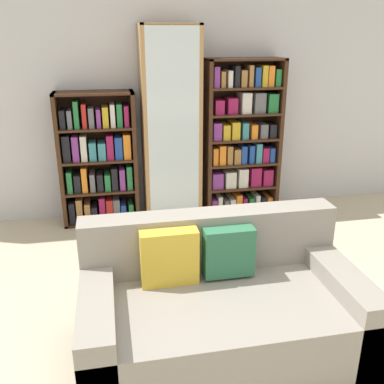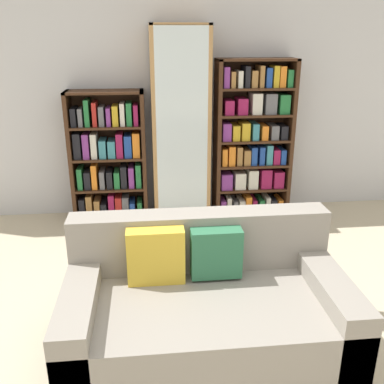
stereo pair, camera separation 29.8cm
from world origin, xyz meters
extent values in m
cube|color=silver|center=(0.00, 2.81, 1.35)|extent=(6.23, 0.06, 2.70)
cube|color=gray|center=(0.09, 0.35, 0.21)|extent=(1.70, 0.93, 0.42)
cube|color=gray|center=(0.09, 0.71, 0.62)|extent=(1.70, 0.20, 0.40)
cube|color=gray|center=(-0.66, 0.35, 0.27)|extent=(0.20, 0.93, 0.54)
cube|color=gray|center=(0.84, 0.35, 0.27)|extent=(0.20, 0.93, 0.54)
cube|color=gold|center=(-0.21, 0.55, 0.60)|extent=(0.36, 0.12, 0.36)
cube|color=#2D6B47|center=(0.17, 0.55, 0.60)|extent=(0.32, 0.12, 0.32)
cube|color=#3D2314|center=(-1.03, 2.60, 0.69)|extent=(0.04, 0.32, 1.38)
cube|color=#3D2314|center=(-0.28, 2.60, 0.69)|extent=(0.04, 0.32, 1.38)
cube|color=#3D2314|center=(-0.65, 2.60, 1.37)|extent=(0.79, 0.32, 0.02)
cube|color=#3D2314|center=(-0.65, 2.60, 0.01)|extent=(0.79, 0.32, 0.02)
cube|color=#3D2314|center=(-0.65, 2.76, 0.69)|extent=(0.79, 0.01, 1.38)
cube|color=#3D2314|center=(-0.65, 2.60, 0.36)|extent=(0.71, 0.32, 0.02)
cube|color=#3D2314|center=(-0.65, 2.60, 0.69)|extent=(0.71, 0.32, 0.02)
cube|color=#3D2314|center=(-0.65, 2.60, 1.02)|extent=(0.71, 0.32, 0.02)
cube|color=black|center=(-0.96, 2.59, 0.14)|extent=(0.06, 0.24, 0.23)
cube|color=olive|center=(-0.88, 2.59, 0.16)|extent=(0.06, 0.24, 0.27)
cube|color=olive|center=(-0.80, 2.59, 0.13)|extent=(0.06, 0.24, 0.21)
cube|color=black|center=(-0.73, 2.59, 0.11)|extent=(0.06, 0.24, 0.17)
cube|color=#8E1947|center=(-0.65, 2.59, 0.16)|extent=(0.06, 0.24, 0.27)
cube|color=#AD231E|center=(-0.57, 2.59, 0.14)|extent=(0.07, 0.24, 0.24)
cube|color=#5B5B60|center=(-0.50, 2.59, 0.14)|extent=(0.07, 0.24, 0.24)
cube|color=#1E4293|center=(-0.43, 2.59, 0.11)|extent=(0.05, 0.24, 0.17)
cube|color=#237038|center=(-0.35, 2.59, 0.11)|extent=(0.05, 0.24, 0.18)
cube|color=#237038|center=(-0.96, 2.59, 0.48)|extent=(0.05, 0.24, 0.23)
cube|color=black|center=(-0.88, 2.59, 0.46)|extent=(0.06, 0.24, 0.19)
cube|color=orange|center=(-0.81, 2.59, 0.50)|extent=(0.05, 0.24, 0.26)
cube|color=#5B5B60|center=(-0.73, 2.59, 0.46)|extent=(0.05, 0.24, 0.19)
cube|color=black|center=(-0.65, 2.59, 0.46)|extent=(0.06, 0.24, 0.18)
cube|color=#237038|center=(-0.57, 2.59, 0.46)|extent=(0.06, 0.24, 0.18)
cube|color=black|center=(-0.50, 2.59, 0.49)|extent=(0.06, 0.24, 0.24)
cube|color=#7A3384|center=(-0.42, 2.59, 0.48)|extent=(0.06, 0.24, 0.22)
cube|color=#237038|center=(-0.34, 2.59, 0.49)|extent=(0.05, 0.24, 0.25)
cube|color=black|center=(-0.95, 2.59, 0.83)|extent=(0.07, 0.24, 0.26)
cube|color=#7A3384|center=(-0.87, 2.59, 0.83)|extent=(0.06, 0.24, 0.26)
cube|color=beige|center=(-0.78, 2.59, 0.83)|extent=(0.06, 0.24, 0.26)
cube|color=teal|center=(-0.70, 2.59, 0.80)|extent=(0.07, 0.24, 0.19)
cube|color=teal|center=(-0.61, 2.59, 0.79)|extent=(0.08, 0.24, 0.18)
cube|color=#8E1947|center=(-0.52, 2.59, 0.83)|extent=(0.07, 0.24, 0.25)
cube|color=#1E4293|center=(-0.44, 2.59, 0.82)|extent=(0.07, 0.24, 0.23)
cube|color=orange|center=(-0.35, 2.59, 0.83)|extent=(0.07, 0.24, 0.26)
cube|color=black|center=(-0.96, 2.59, 1.13)|extent=(0.05, 0.24, 0.19)
cube|color=#5B5B60|center=(-0.89, 2.59, 1.13)|extent=(0.04, 0.24, 0.18)
cube|color=#237038|center=(-0.83, 2.59, 1.17)|extent=(0.05, 0.24, 0.27)
cube|color=#AD231E|center=(-0.75, 2.59, 1.15)|extent=(0.04, 0.24, 0.24)
cube|color=#5B5B60|center=(-0.69, 2.59, 1.13)|extent=(0.05, 0.24, 0.20)
cube|color=#7A3384|center=(-0.62, 2.59, 1.13)|extent=(0.04, 0.24, 0.18)
cube|color=gold|center=(-0.55, 2.59, 1.14)|extent=(0.06, 0.24, 0.20)
cube|color=beige|center=(-0.48, 2.59, 1.15)|extent=(0.05, 0.24, 0.23)
cube|color=#237038|center=(-0.41, 2.59, 1.15)|extent=(0.05, 0.24, 0.23)
cube|color=#8E1947|center=(-0.34, 2.59, 1.14)|extent=(0.04, 0.24, 0.21)
cube|color=#AD7F4C|center=(-0.16, 2.58, 1.01)|extent=(0.04, 0.36, 2.01)
cube|color=#AD7F4C|center=(0.40, 2.58, 1.01)|extent=(0.04, 0.36, 2.01)
cube|color=#AD7F4C|center=(0.12, 2.58, 2.00)|extent=(0.60, 0.36, 0.02)
cube|color=#AD7F4C|center=(0.12, 2.58, 0.01)|extent=(0.60, 0.36, 0.02)
cube|color=#AD7F4C|center=(0.12, 2.76, 1.01)|extent=(0.60, 0.01, 2.01)
cube|color=silver|center=(0.12, 2.41, 1.01)|extent=(0.52, 0.01, 1.99)
cube|color=#AD7F4C|center=(0.12, 2.58, 0.42)|extent=(0.52, 0.32, 0.02)
cube|color=#AD7F4C|center=(0.12, 2.58, 0.81)|extent=(0.52, 0.32, 0.02)
cube|color=#AD7F4C|center=(0.12, 2.58, 1.20)|extent=(0.52, 0.32, 0.02)
cube|color=#AD7F4C|center=(0.12, 2.58, 1.60)|extent=(0.52, 0.32, 0.02)
cylinder|color=silver|center=(-0.04, 2.60, 0.07)|extent=(0.01, 0.01, 0.09)
cone|color=silver|center=(-0.04, 2.60, 0.17)|extent=(0.09, 0.09, 0.11)
cylinder|color=silver|center=(0.12, 2.60, 0.07)|extent=(0.01, 0.01, 0.09)
cone|color=silver|center=(0.12, 2.60, 0.17)|extent=(0.09, 0.09, 0.11)
cylinder|color=silver|center=(0.28, 2.58, 0.07)|extent=(0.01, 0.01, 0.09)
cone|color=silver|center=(0.28, 2.58, 0.17)|extent=(0.09, 0.09, 0.11)
cylinder|color=silver|center=(-0.06, 2.58, 0.46)|extent=(0.01, 0.01, 0.07)
cone|color=silver|center=(-0.06, 2.58, 0.53)|extent=(0.08, 0.08, 0.08)
cylinder|color=silver|center=(0.06, 2.59, 0.46)|extent=(0.01, 0.01, 0.07)
cone|color=silver|center=(0.06, 2.59, 0.53)|extent=(0.08, 0.08, 0.08)
cylinder|color=silver|center=(0.18, 2.58, 0.46)|extent=(0.01, 0.01, 0.07)
cone|color=silver|center=(0.18, 2.58, 0.53)|extent=(0.08, 0.08, 0.08)
cylinder|color=silver|center=(0.30, 2.58, 0.46)|extent=(0.01, 0.01, 0.07)
cone|color=silver|center=(0.30, 2.58, 0.53)|extent=(0.08, 0.08, 0.08)
cylinder|color=silver|center=(-0.08, 2.59, 0.87)|extent=(0.01, 0.01, 0.09)
cone|color=silver|center=(-0.08, 2.59, 0.96)|extent=(0.06, 0.06, 0.11)
cylinder|color=silver|center=(0.00, 2.58, 0.87)|extent=(0.01, 0.01, 0.09)
cone|color=silver|center=(0.00, 2.58, 0.96)|extent=(0.06, 0.06, 0.11)
cylinder|color=silver|center=(0.08, 2.57, 0.87)|extent=(0.01, 0.01, 0.09)
cone|color=silver|center=(0.08, 2.57, 0.96)|extent=(0.06, 0.06, 0.11)
cylinder|color=silver|center=(0.16, 2.57, 0.87)|extent=(0.01, 0.01, 0.09)
cone|color=silver|center=(0.16, 2.57, 0.96)|extent=(0.06, 0.06, 0.11)
cylinder|color=silver|center=(0.24, 2.58, 0.87)|extent=(0.01, 0.01, 0.09)
cone|color=silver|center=(0.24, 2.58, 0.96)|extent=(0.06, 0.06, 0.11)
cylinder|color=silver|center=(0.32, 2.59, 0.87)|extent=(0.01, 0.01, 0.09)
cone|color=silver|center=(0.32, 2.59, 0.96)|extent=(0.06, 0.06, 0.11)
cylinder|color=silver|center=(-0.06, 2.57, 1.25)|extent=(0.01, 0.01, 0.08)
cone|color=silver|center=(-0.06, 2.57, 1.34)|extent=(0.08, 0.08, 0.10)
cylinder|color=silver|center=(0.06, 2.58, 1.25)|extent=(0.01, 0.01, 0.08)
cone|color=silver|center=(0.06, 2.58, 1.34)|extent=(0.08, 0.08, 0.10)
cylinder|color=silver|center=(0.18, 2.58, 1.25)|extent=(0.01, 0.01, 0.08)
cone|color=silver|center=(0.18, 2.58, 1.34)|extent=(0.08, 0.08, 0.10)
cylinder|color=silver|center=(0.30, 2.58, 1.25)|extent=(0.01, 0.01, 0.08)
cone|color=silver|center=(0.30, 2.58, 1.34)|extent=(0.08, 0.08, 0.10)
cylinder|color=silver|center=(-0.08, 2.59, 1.65)|extent=(0.01, 0.01, 0.08)
cone|color=silver|center=(-0.08, 2.59, 1.73)|extent=(0.07, 0.07, 0.09)
cylinder|color=silver|center=(0.02, 2.58, 1.65)|extent=(0.01, 0.01, 0.08)
cone|color=silver|center=(0.02, 2.58, 1.73)|extent=(0.07, 0.07, 0.09)
cylinder|color=silver|center=(0.12, 2.58, 1.65)|extent=(0.01, 0.01, 0.08)
cone|color=silver|center=(0.12, 2.58, 1.73)|extent=(0.07, 0.07, 0.09)
cylinder|color=silver|center=(0.21, 2.59, 1.65)|extent=(0.01, 0.01, 0.08)
cone|color=silver|center=(0.21, 2.59, 1.73)|extent=(0.07, 0.07, 0.09)
cylinder|color=silver|center=(0.31, 2.60, 1.65)|extent=(0.01, 0.01, 0.08)
cone|color=silver|center=(0.31, 2.60, 1.73)|extent=(0.07, 0.07, 0.09)
cube|color=#3D2314|center=(0.51, 2.60, 0.84)|extent=(0.04, 0.32, 1.68)
cube|color=#3D2314|center=(1.29, 2.60, 0.84)|extent=(0.04, 0.32, 1.68)
cube|color=#3D2314|center=(0.90, 2.60, 1.67)|extent=(0.82, 0.32, 0.02)
cube|color=#3D2314|center=(0.90, 2.60, 0.01)|extent=(0.82, 0.32, 0.02)
cube|color=#3D2314|center=(0.90, 2.76, 0.84)|extent=(0.82, 0.01, 1.68)
cube|color=#3D2314|center=(0.90, 2.60, 0.30)|extent=(0.74, 0.32, 0.02)
cube|color=#3D2314|center=(0.90, 2.60, 0.57)|extent=(0.74, 0.32, 0.02)
cube|color=#3D2314|center=(0.90, 2.60, 0.84)|extent=(0.74, 0.32, 0.02)
cube|color=#3D2314|center=(0.90, 2.60, 1.11)|extent=(0.74, 0.32, 0.02)
cube|color=#3D2314|center=(0.90, 2.60, 1.39)|extent=(0.74, 0.32, 0.02)
cube|color=#7A3384|center=(0.58, 2.59, 0.10)|extent=(0.06, 0.24, 0.15)
cube|color=beige|center=(0.64, 2.59, 0.12)|extent=(0.05, 0.24, 0.19)
cube|color=#5B5B60|center=(0.72, 2.59, 0.09)|extent=(0.05, 0.24, 0.14)
cube|color=beige|center=(0.79, 2.59, 0.10)|extent=(0.06, 0.24, 0.15)
cube|color=orange|center=(0.86, 2.59, 0.12)|extent=(0.06, 0.24, 0.19)
cube|color=#8E1947|center=(0.93, 2.59, 0.10)|extent=(0.05, 0.24, 0.15)
cube|color=#237038|center=(1.01, 2.59, 0.10)|extent=(0.06, 0.24, 0.14)
cube|color=beige|center=(1.08, 2.59, 0.11)|extent=(0.05, 0.24, 0.17)
cube|color=black|center=(1.15, 2.59, 0.10)|extent=(0.06, 0.24, 0.14)
cube|color=orange|center=(1.23, 2.59, 0.09)|extent=(0.06, 0.24, 0.14)
cube|color=#7A3384|center=(0.61, 2.59, 0.40)|extent=(0.12, 0.24, 0.18)
cube|color=beige|center=(0.76, 2.59, 0.40)|extent=(0.12, 0.24, 0.18)
cube|color=beige|center=(0.90, 2.59, 0.41)|extent=(0.10, 0.24, 0.21)
cube|color=#8E1947|center=(1.05, 2.59, 0.42)|extent=(0.12, 0.24, 0.22)
cube|color=#8E1947|center=(1.19, 2.59, 0.40)|extent=(0.11, 0.24, 0.19)
cube|color=orange|center=(0.58, 2.59, 0.67)|extent=(0.05, 0.24, 0.19)
cube|color=orange|center=(0.66, 2.59, 0.69)|extent=(0.07, 0.24, 0.21)
cube|color=olive|center=(0.74, 2.59, 0.68)|extent=(0.06, 0.24, 0.20)
cube|color=olive|center=(0.82, 2.59, 0.66)|extent=(0.07, 0.24, 0.16)
cube|color=#1E4293|center=(0.90, 2.59, 0.68)|extent=(0.06, 0.24, 0.19)
cube|color=#1E4293|center=(0.98, 2.59, 0.68)|extent=(0.05, 0.24, 0.20)
cube|color=teal|center=(1.06, 2.59, 0.69)|extent=(0.06, 0.24, 0.21)
cube|color=#8E1947|center=(1.14, 2.59, 0.66)|extent=(0.07, 0.24, 0.16)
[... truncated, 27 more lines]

